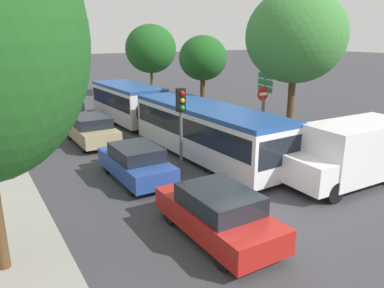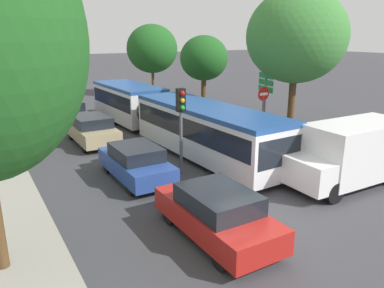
% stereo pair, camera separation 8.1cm
% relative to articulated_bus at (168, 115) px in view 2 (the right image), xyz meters
% --- Properties ---
extents(ground_plane, '(200.00, 200.00, 0.00)m').
position_rel_articulated_bus_xyz_m(ground_plane, '(-1.60, -9.43, -1.37)').
color(ground_plane, '#3D3D42').
extents(articulated_bus, '(2.92, 16.02, 2.37)m').
position_rel_articulated_bus_xyz_m(articulated_bus, '(0.00, 0.00, 0.00)').
color(articulated_bus, silver).
rests_on(articulated_bus, ground).
extents(city_bus_rear, '(3.22, 11.48, 2.44)m').
position_rel_articulated_bus_xyz_m(city_bus_rear, '(-3.48, 24.87, 0.05)').
color(city_bus_rear, silver).
rests_on(city_bus_rear, ground).
extents(queued_car_red, '(1.73, 4.07, 1.41)m').
position_rel_articulated_bus_xyz_m(queued_car_red, '(-3.40, -9.32, -0.65)').
color(queued_car_red, '#B21E19').
rests_on(queued_car_red, ground).
extents(queued_car_blue, '(1.67, 3.94, 1.37)m').
position_rel_articulated_bus_xyz_m(queued_car_blue, '(-3.61, -4.24, -0.67)').
color(queued_car_blue, '#284799').
rests_on(queued_car_blue, ground).
extents(queued_car_tan, '(1.76, 4.14, 1.44)m').
position_rel_articulated_bus_xyz_m(queued_car_tan, '(-3.59, 1.52, -0.64)').
color(queued_car_tan, tan).
rests_on(queued_car_tan, ground).
extents(queued_car_graphite, '(1.73, 4.08, 1.42)m').
position_rel_articulated_bus_xyz_m(queued_car_graphite, '(-3.57, 6.59, -0.65)').
color(queued_car_graphite, '#47474C').
rests_on(queued_car_graphite, ground).
extents(queued_car_navy, '(1.78, 4.21, 1.46)m').
position_rel_articulated_bus_xyz_m(queued_car_navy, '(-3.59, 12.38, -0.63)').
color(queued_car_navy, navy).
rests_on(queued_car_navy, ground).
extents(white_van, '(5.04, 2.10, 2.31)m').
position_rel_articulated_bus_xyz_m(white_van, '(3.02, -8.73, -0.13)').
color(white_van, white).
rests_on(white_van, ground).
extents(traffic_light, '(0.33, 0.37, 3.40)m').
position_rel_articulated_bus_xyz_m(traffic_light, '(-1.78, -4.51, 1.13)').
color(traffic_light, '#56595E').
rests_on(traffic_light, ground).
extents(no_entry_sign, '(0.70, 0.08, 2.82)m').
position_rel_articulated_bus_xyz_m(no_entry_sign, '(4.07, -2.59, 0.51)').
color(no_entry_sign, '#56595E').
rests_on(no_entry_sign, ground).
extents(direction_sign_post, '(0.35, 1.38, 3.60)m').
position_rel_articulated_bus_xyz_m(direction_sign_post, '(4.62, -2.10, 1.20)').
color(direction_sign_post, '#56595E').
rests_on(direction_sign_post, ground).
extents(tree_right_near, '(4.99, 4.99, 7.56)m').
position_rel_articulated_bus_xyz_m(tree_right_near, '(5.72, -2.92, 3.87)').
color(tree_right_near, '#51381E').
rests_on(tree_right_near, ground).
extents(tree_right_mid, '(3.28, 3.28, 5.31)m').
position_rel_articulated_bus_xyz_m(tree_right_mid, '(5.49, 5.20, 2.39)').
color(tree_right_mid, '#51381E').
rests_on(tree_right_mid, ground).
extents(tree_right_far, '(4.44, 4.44, 6.22)m').
position_rel_articulated_bus_xyz_m(tree_right_far, '(5.70, 13.97, 2.75)').
color(tree_right_far, '#51381E').
rests_on(tree_right_far, ground).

